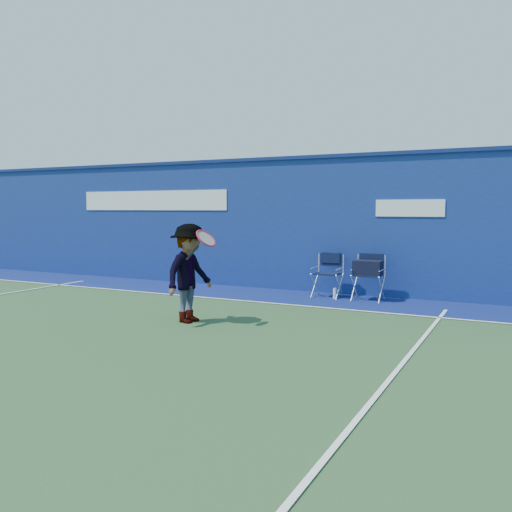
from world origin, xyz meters
The scene contains 8 objects.
ground centered at (0.00, 0.00, 0.00)m, with size 80.00×80.00×0.00m, color #2B4B28.
stadium_wall centered at (0.00, 5.20, 1.55)m, with size 24.00×0.50×3.08m.
out_of_bounds_strip centered at (0.00, 4.10, 0.00)m, with size 24.00×1.80×0.01m, color navy.
court_lines centered at (0.00, 0.60, 0.01)m, with size 24.00×12.00×0.01m.
directors_chair_left centered at (2.01, 4.49, 0.31)m, with size 0.55×0.51×0.94m.
directors_chair_right centered at (2.90, 4.45, 0.40)m, with size 0.57×0.51×0.95m.
water_bottle centered at (2.23, 4.32, 0.11)m, with size 0.07×0.07×0.23m, color white.
tennis_player centered at (0.81, 1.02, 0.82)m, with size 0.90×1.10×1.64m.
Camera 1 is at (5.80, -6.46, 1.89)m, focal length 38.00 mm.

